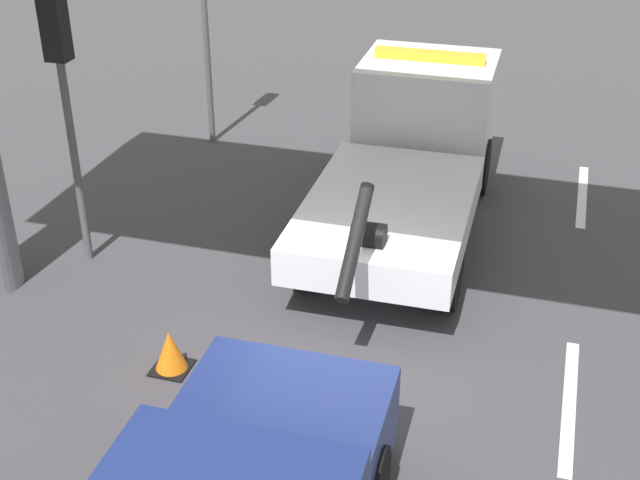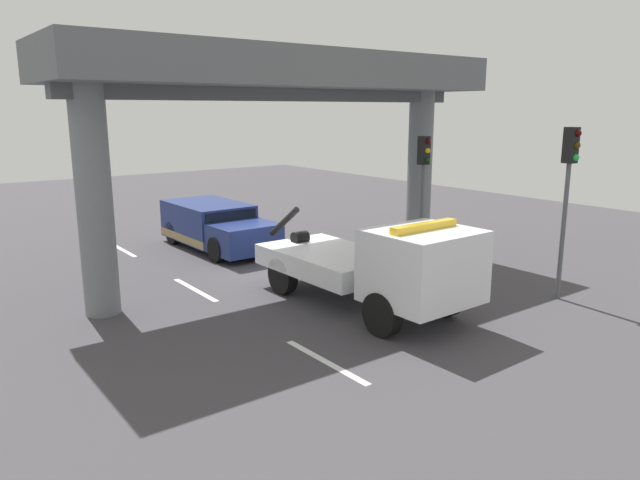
# 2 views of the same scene
# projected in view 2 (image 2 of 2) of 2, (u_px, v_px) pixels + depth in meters

# --- Properties ---
(ground_plane) EXTENTS (60.00, 40.00, 0.10)m
(ground_plane) POSITION_uv_depth(u_px,v_px,m) (281.00, 275.00, 18.18)
(ground_plane) COLOR #423F44
(lane_stripe_west) EXTENTS (2.60, 0.16, 0.01)m
(lane_stripe_west) POSITION_uv_depth(u_px,v_px,m) (122.00, 250.00, 21.18)
(lane_stripe_west) COLOR silver
(lane_stripe_west) RESTS_ON ground
(lane_stripe_mid) EXTENTS (2.60, 0.16, 0.01)m
(lane_stripe_mid) POSITION_uv_depth(u_px,v_px,m) (195.00, 290.00, 16.49)
(lane_stripe_mid) COLOR silver
(lane_stripe_mid) RESTS_ON ground
(lane_stripe_east) EXTENTS (2.60, 0.16, 0.01)m
(lane_stripe_east) POSITION_uv_depth(u_px,v_px,m) (326.00, 361.00, 11.81)
(lane_stripe_east) COLOR silver
(lane_stripe_east) RESTS_ON ground
(tow_truck_white) EXTENTS (7.27, 2.49, 2.46)m
(tow_truck_white) POSITION_uv_depth(u_px,v_px,m) (380.00, 265.00, 14.46)
(tow_truck_white) COLOR white
(tow_truck_white) RESTS_ON ground
(towed_van_green) EXTENTS (5.23, 2.28, 1.58)m
(towed_van_green) POSITION_uv_depth(u_px,v_px,m) (216.00, 227.00, 21.34)
(towed_van_green) COLOR navy
(towed_van_green) RESTS_ON ground
(overpass_structure) EXTENTS (3.60, 13.01, 6.51)m
(overpass_structure) POSITION_uv_depth(u_px,v_px,m) (286.00, 87.00, 16.63)
(overpass_structure) COLOR slate
(overpass_structure) RESTS_ON ground
(traffic_light_near) EXTENTS (0.39, 0.32, 4.09)m
(traffic_light_near) POSITION_uv_depth(u_px,v_px,m) (424.00, 171.00, 18.99)
(traffic_light_near) COLOR #515456
(traffic_light_near) RESTS_ON ground
(traffic_light_far) EXTENTS (0.39, 0.32, 4.49)m
(traffic_light_far) POSITION_uv_depth(u_px,v_px,m) (569.00, 176.00, 15.03)
(traffic_light_far) COLOR #515456
(traffic_light_far) RESTS_ON ground
(traffic_cone_orange) EXTENTS (0.48, 0.48, 0.57)m
(traffic_cone_orange) POSITION_uv_depth(u_px,v_px,m) (320.00, 251.00, 19.90)
(traffic_cone_orange) COLOR orange
(traffic_cone_orange) RESTS_ON ground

